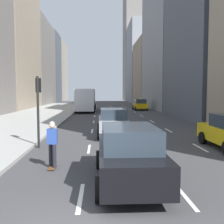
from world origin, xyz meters
TOP-DOWN VIEW (x-y plane):
  - sidewalk_left at (-7.00, 27.00)m, footprint 8.00×66.00m
  - lane_markings at (2.60, 23.00)m, footprint 5.72×56.00m
  - building_row_left at (-14.00, 47.14)m, footprint 6.00×91.66m
  - building_row_right at (12.00, 48.45)m, footprint 6.00×90.43m
  - taxi_second at (6.80, 36.29)m, footprint 2.02×4.40m
  - sedan_black_near at (1.20, 11.89)m, footprint 2.02×4.56m
  - sedan_silver_behind at (1.20, 3.11)m, footprint 2.02×4.83m
  - city_bus at (-1.61, 34.47)m, footprint 2.80×11.61m
  - skateboarder at (-1.42, 4.77)m, footprint 0.36×0.80m
  - traffic_light_pole at (-2.75, 8.50)m, footprint 0.24×0.42m

SIDE VIEW (x-z plane):
  - lane_markings at x=2.60m, z-range 0.00..0.01m
  - sidewalk_left at x=-7.00m, z-range 0.00..0.15m
  - taxi_second at x=6.80m, z-range -0.05..1.82m
  - sedan_black_near at x=1.20m, z-range 0.01..1.78m
  - sedan_silver_behind at x=1.20m, z-range 0.01..1.80m
  - skateboarder at x=-1.42m, z-range 0.09..1.84m
  - city_bus at x=-1.61m, z-range 0.16..3.41m
  - traffic_light_pole at x=-2.75m, z-range 0.61..4.21m
  - building_row_left at x=-14.00m, z-range -1.72..21.52m
  - building_row_right at x=12.00m, z-range -5.06..30.35m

